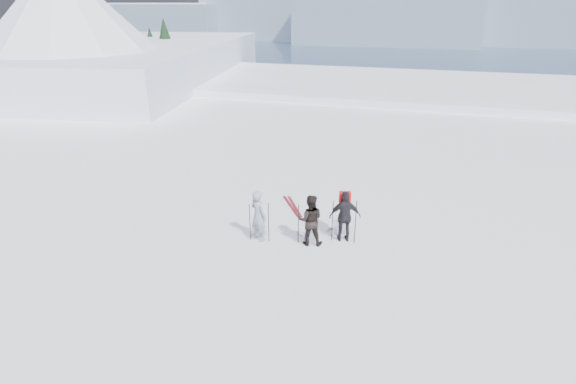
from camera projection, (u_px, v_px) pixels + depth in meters
name	position (u px, v px, depth m)	size (l,w,h in m)	color
lake_basin	(399.00, 165.00, 38.46)	(820.00, 820.00, 71.62)	white
far_mountain_range	(467.00, 18.00, 404.62)	(770.00, 110.00, 53.00)	slate
near_ridge	(123.00, 112.00, 43.86)	(31.37, 35.68, 25.62)	white
skier_grey	(258.00, 216.00, 12.87)	(0.56, 0.37, 1.55)	gray
skier_dark	(310.00, 220.00, 12.64)	(0.74, 0.57, 1.51)	black
skier_pack	(345.00, 217.00, 12.82)	(0.90, 0.37, 1.53)	black
backpack	(346.00, 181.00, 12.66)	(0.33, 0.18, 0.48)	red
ski_poles	(305.00, 223.00, 12.77)	(2.97, 0.69, 1.34)	black
skis_loose	(293.00, 206.00, 15.27)	(1.11, 1.51, 0.03)	black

